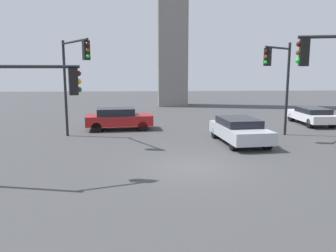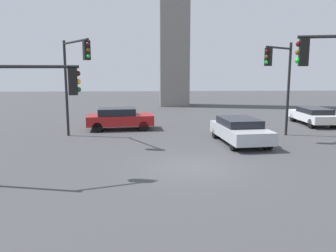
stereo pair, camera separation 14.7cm
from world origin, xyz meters
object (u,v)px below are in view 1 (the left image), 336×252
traffic_light_2 (35,96)px  traffic_light_3 (279,72)px  car_4 (119,118)px  car_0 (312,115)px  car_3 (239,130)px  traffic_light_0 (74,68)px

traffic_light_2 → traffic_light_3: traffic_light_3 is taller
traffic_light_3 → car_4: size_ratio=1.23×
car_4 → traffic_light_3: bearing=-25.0°
traffic_light_3 → car_0: (4.57, 4.75, -3.29)m
car_4 → car_0: bearing=-0.5°
traffic_light_3 → car_4: traffic_light_3 is taller
traffic_light_2 → car_0: size_ratio=0.99×
car_3 → car_4: bearing=-129.4°
car_3 → traffic_light_2: bearing=-62.0°
traffic_light_2 → car_4: traffic_light_2 is taller
traffic_light_3 → car_4: bearing=-61.6°
car_4 → car_3: bearing=-39.3°
traffic_light_3 → car_0: 7.37m
traffic_light_2 → traffic_light_3: 14.08m
traffic_light_2 → traffic_light_0: bearing=72.5°
car_3 → car_4: 8.66m
car_0 → car_4: car_4 is taller
traffic_light_0 → traffic_light_2: (0.12, -7.38, -1.01)m
traffic_light_3 → car_3: traffic_light_3 is taller
traffic_light_0 → traffic_light_3: 11.98m
traffic_light_3 → car_4: 10.90m
traffic_light_2 → car_4: 11.42m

